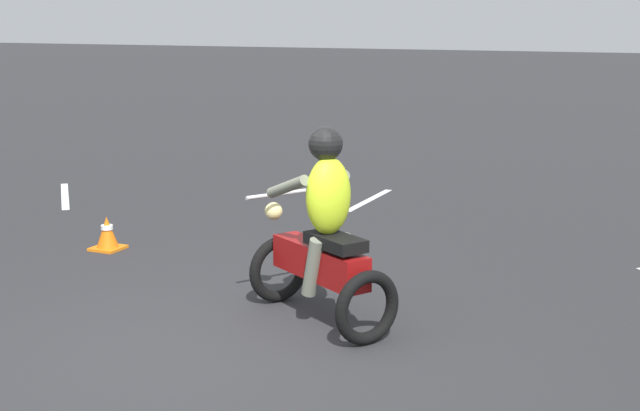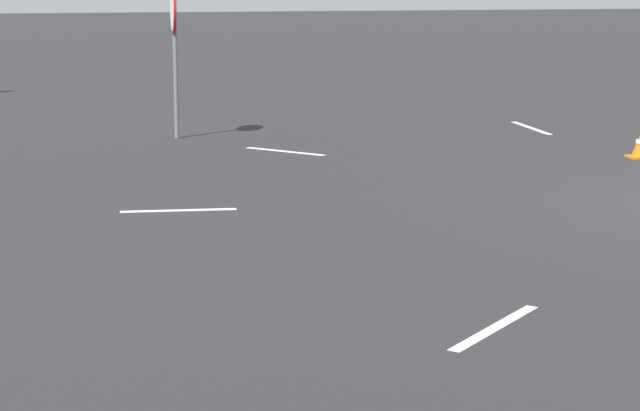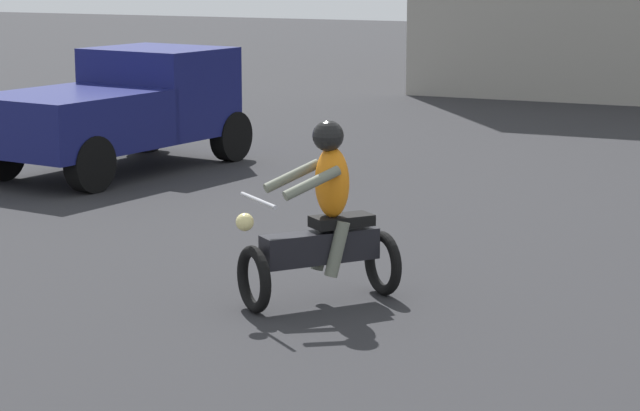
# 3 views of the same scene
# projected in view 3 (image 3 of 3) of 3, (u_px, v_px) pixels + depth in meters

# --- Properties ---
(motorcycle_rider_background) EXTENTS (1.34, 1.47, 1.66)m
(motorcycle_rider_background) POSITION_uv_depth(u_px,v_px,m) (323.00, 224.00, 11.13)
(motorcycle_rider_background) COLOR black
(motorcycle_rider_background) RESTS_ON ground
(pickup_truck) EXTENTS (2.50, 4.36, 1.73)m
(pickup_truck) POSITION_uv_depth(u_px,v_px,m) (120.00, 107.00, 18.09)
(pickup_truck) COLOR black
(pickup_truck) RESTS_ON ground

